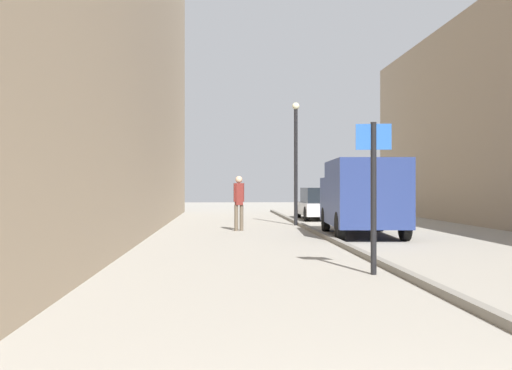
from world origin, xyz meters
The scene contains 7 objects.
ground_plane centered at (0.00, 12.00, 0.00)m, with size 80.00×80.00×0.00m, color gray.
kerb_strip centered at (1.58, 12.00, 0.06)m, with size 0.16×40.00×0.12m, color slate.
pedestrian_main_foreground centered at (-0.85, 17.55, 1.07)m, with size 0.36×0.25×1.86m.
delivery_van centered at (2.85, 15.41, 1.23)m, with size 2.33×4.94×2.28m.
parked_car centered at (3.09, 24.00, 0.71)m, with size 1.88×4.22×1.45m.
street_sign_post centered at (1.14, 7.90, 1.55)m, with size 0.60×0.13×2.60m.
lamp_post centered at (1.44, 20.09, 2.72)m, with size 0.28×0.28×4.76m.
Camera 1 is at (-1.46, -1.53, 1.50)m, focal length 39.44 mm.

